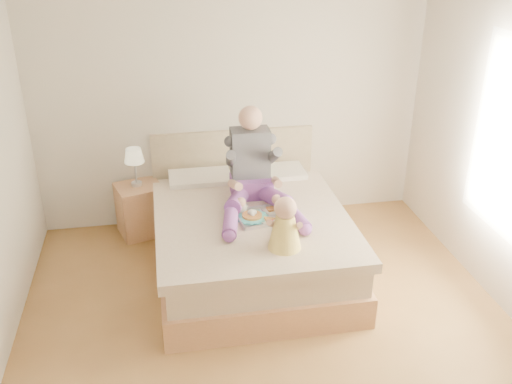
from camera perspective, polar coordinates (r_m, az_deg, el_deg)
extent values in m
cube|color=brown|center=(4.65, 1.59, -14.32)|extent=(4.00, 4.20, 0.01)
cube|color=beige|center=(5.86, -2.47, 9.49)|extent=(4.00, 0.02, 2.70)
cube|color=#A3714C|center=(5.37, -0.60, -6.29)|extent=(1.68, 2.13, 0.28)
cube|color=#BEA58D|center=(5.24, -0.61, -3.88)|extent=(1.60, 2.05, 0.24)
cube|color=#BEA58D|center=(5.03, -0.33, -3.08)|extent=(1.70, 1.80, 0.09)
cube|color=white|center=(5.77, -5.59, 1.06)|extent=(0.62, 0.40, 0.14)
cube|color=white|center=(5.87, 1.81, 1.61)|extent=(0.62, 0.40, 0.14)
cube|color=gray|center=(6.14, -2.31, 1.83)|extent=(1.70, 0.08, 1.00)
cube|color=#A3714C|center=(6.01, -11.46, -1.71)|extent=(0.53, 0.50, 0.54)
cylinder|color=silver|center=(5.90, -11.84, 0.81)|extent=(0.11, 0.11, 0.04)
cylinder|color=silver|center=(5.85, -11.96, 1.95)|extent=(0.02, 0.02, 0.22)
cone|color=#F1E7BD|center=(5.78, -12.12, 3.60)|extent=(0.20, 0.20, 0.14)
cube|color=#673381|center=(5.39, -0.48, 0.61)|extent=(0.38, 0.30, 0.18)
cube|color=#36353C|center=(5.32, -0.60, 3.88)|extent=(0.36, 0.22, 0.48)
sphere|color=tan|center=(5.17, -0.56, 7.43)|extent=(0.22, 0.22, 0.22)
cylinder|color=#673381|center=(5.16, -1.79, -0.73)|extent=(0.32, 0.53, 0.22)
cylinder|color=#673381|center=(4.82, -2.56, -2.97)|extent=(0.20, 0.47, 0.12)
sphere|color=#673381|center=(4.64, -2.70, -4.40)|extent=(0.11, 0.11, 0.11)
cylinder|color=#36353C|center=(5.16, -2.53, 3.37)|extent=(0.12, 0.30, 0.24)
cylinder|color=tan|center=(5.06, -2.11, 0.71)|extent=(0.10, 0.31, 0.16)
sphere|color=tan|center=(4.98, -1.51, -1.02)|extent=(0.09, 0.09, 0.09)
cylinder|color=#673381|center=(5.21, 1.67, -0.47)|extent=(0.31, 0.53, 0.22)
cylinder|color=#673381|center=(4.91, 3.88, -2.44)|extent=(0.20, 0.47, 0.12)
sphere|color=#673381|center=(4.74, 4.95, -3.73)|extent=(0.11, 0.11, 0.11)
cylinder|color=#36353C|center=(5.22, 1.80, 3.65)|extent=(0.12, 0.30, 0.24)
cylinder|color=tan|center=(5.12, 2.08, 1.01)|extent=(0.11, 0.31, 0.16)
sphere|color=tan|center=(5.03, 2.07, -0.75)|extent=(0.09, 0.09, 0.09)
cube|color=silver|center=(5.01, 0.64, -2.54)|extent=(0.50, 0.42, 0.01)
cylinder|color=teal|center=(4.98, -0.39, -2.53)|extent=(0.26, 0.26, 0.01)
cylinder|color=#B1773B|center=(4.98, -0.39, -2.35)|extent=(0.18, 0.18, 0.02)
cylinder|color=silver|center=(5.05, -1.43, -1.64)|extent=(0.08, 0.08, 0.09)
torus|color=silver|center=(5.07, -0.93, -1.53)|extent=(0.02, 0.06, 0.06)
cylinder|color=olive|center=(5.03, -1.44, -1.20)|extent=(0.07, 0.07, 0.01)
cylinder|color=silver|center=(5.10, 1.58, -1.84)|extent=(0.15, 0.15, 0.01)
cube|color=#B1773B|center=(5.10, 1.58, -1.70)|extent=(0.09, 0.09, 0.02)
cylinder|color=silver|center=(4.93, 1.27, -2.91)|extent=(0.15, 0.15, 0.01)
ellipsoid|color=red|center=(4.92, 1.52, -2.80)|extent=(0.04, 0.03, 0.01)
cylinder|color=white|center=(5.09, 2.31, -1.28)|extent=(0.07, 0.07, 0.12)
cylinder|color=orange|center=(5.09, 2.31, -1.30)|extent=(0.06, 0.06, 0.11)
cylinder|color=white|center=(4.96, 2.69, -2.52)|extent=(0.07, 0.07, 0.04)
cylinder|color=#49160A|center=(4.96, 2.69, -2.53)|extent=(0.06, 0.06, 0.03)
cone|color=gold|center=(4.51, 2.90, -3.99)|extent=(0.27, 0.27, 0.29)
sphere|color=tan|center=(4.41, 2.96, -1.61)|extent=(0.18, 0.18, 0.18)
cylinder|color=tan|center=(4.68, 2.47, -4.14)|extent=(0.15, 0.21, 0.07)
sphere|color=tan|center=(4.77, 2.56, -3.55)|extent=(0.06, 0.06, 0.06)
cylinder|color=tan|center=(4.51, 1.60, -3.20)|extent=(0.12, 0.15, 0.12)
cylinder|color=tan|center=(4.67, 3.69, -4.24)|extent=(0.10, 0.21, 0.07)
sphere|color=tan|center=(4.76, 3.89, -3.65)|extent=(0.06, 0.06, 0.06)
cylinder|color=tan|center=(4.49, 4.27, -3.41)|extent=(0.06, 0.15, 0.12)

